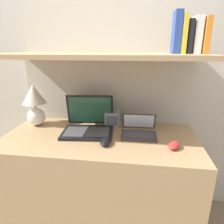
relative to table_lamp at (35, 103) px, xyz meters
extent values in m
cube|color=beige|center=(0.54, 0.22, 0.26)|extent=(6.00, 0.05, 2.40)
cube|color=tan|center=(0.54, -0.16, -0.56)|extent=(1.36, 0.63, 0.75)
cube|color=beige|center=(0.54, 0.18, -0.29)|extent=(1.36, 0.04, 1.28)
cube|color=tan|center=(0.54, -0.08, 0.36)|extent=(1.36, 0.57, 0.03)
ellipsoid|color=white|center=(0.00, 0.00, -0.12)|extent=(0.14, 0.14, 0.14)
cylinder|color=tan|center=(0.00, 0.00, -0.03)|extent=(0.02, 0.02, 0.04)
cone|color=beige|center=(0.00, 0.00, 0.07)|extent=(0.18, 0.18, 0.15)
cube|color=black|center=(0.45, -0.12, -0.18)|extent=(0.38, 0.28, 0.02)
cube|color=#47474C|center=(0.45, -0.13, -0.16)|extent=(0.33, 0.20, 0.00)
cube|color=black|center=(0.43, 0.03, -0.05)|extent=(0.36, 0.08, 0.24)
cube|color=#235138|center=(0.44, 0.02, -0.05)|extent=(0.33, 0.07, 0.21)
cube|color=#333338|center=(0.82, -0.12, -0.18)|extent=(0.24, 0.16, 0.02)
cube|color=#47474C|center=(0.82, -0.13, -0.16)|extent=(0.21, 0.11, 0.00)
cube|color=#333338|center=(0.81, -0.02, -0.11)|extent=(0.24, 0.06, 0.12)
cube|color=white|center=(0.81, -0.03, -0.10)|extent=(0.22, 0.05, 0.11)
ellipsoid|color=black|center=(0.60, -0.27, -0.17)|extent=(0.07, 0.12, 0.04)
ellipsoid|color=red|center=(1.03, -0.26, -0.17)|extent=(0.11, 0.13, 0.04)
cube|color=gray|center=(0.61, 0.07, -0.13)|extent=(0.12, 0.09, 0.12)
cube|color=#59595B|center=(0.61, 0.02, -0.13)|extent=(0.09, 0.00, 0.08)
cube|color=orange|center=(1.18, -0.08, 0.48)|extent=(0.03, 0.16, 0.20)
cube|color=silver|center=(1.13, -0.08, 0.48)|extent=(0.04, 0.14, 0.21)
cube|color=black|center=(1.09, -0.08, 0.47)|extent=(0.03, 0.14, 0.19)
cube|color=gold|center=(1.05, -0.08, 0.49)|extent=(0.03, 0.15, 0.22)
cube|color=#284293|center=(1.01, -0.08, 0.50)|extent=(0.04, 0.13, 0.24)
camera|label=1|loc=(0.80, -1.41, 0.41)|focal=32.00mm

